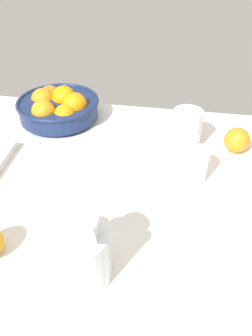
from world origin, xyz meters
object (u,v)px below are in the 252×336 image
(juice_pitcher, at_px, (80,255))
(second_glass, at_px, (186,131))
(juice_glass, at_px, (194,167))
(fruit_bowl, at_px, (58,107))
(loose_orange_0, at_px, (237,140))

(juice_pitcher, bearing_deg, second_glass, 69.46)
(juice_glass, bearing_deg, fruit_bowl, 151.43)
(juice_glass, bearing_deg, second_glass, 99.26)
(juice_pitcher, bearing_deg, loose_orange_0, 55.71)
(fruit_bowl, distance_m, juice_pitcher, 0.64)
(fruit_bowl, relative_size, juice_pitcher, 1.63)
(juice_glass, relative_size, loose_orange_0, 1.23)
(fruit_bowl, bearing_deg, juice_glass, -28.57)
(second_glass, height_order, loose_orange_0, second_glass)
(fruit_bowl, relative_size, loose_orange_0, 3.68)
(fruit_bowl, height_order, loose_orange_0, fruit_bowl)
(loose_orange_0, bearing_deg, second_glass, 178.50)
(fruit_bowl, relative_size, second_glass, 2.33)
(loose_orange_0, bearing_deg, juice_pitcher, -124.29)
(juice_pitcher, xyz_separation_m, juice_glass, (0.21, 0.34, -0.02))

